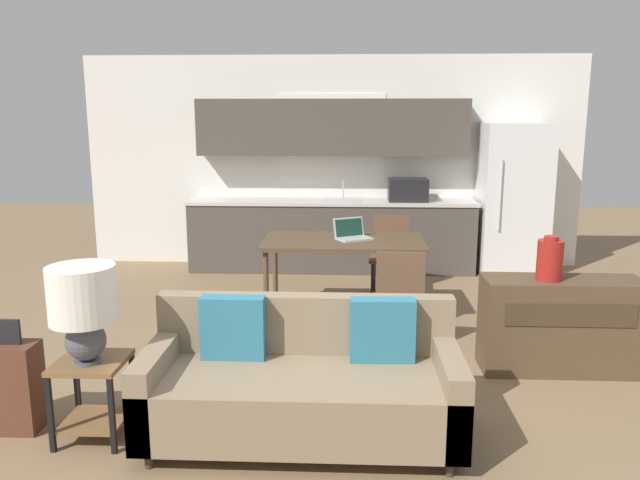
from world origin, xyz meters
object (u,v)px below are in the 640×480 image
at_px(credenza, 561,325).
at_px(dining_chair_far_right, 390,252).
at_px(table_lamp, 83,304).
at_px(couch, 303,384).
at_px(dining_table, 344,247).
at_px(side_table, 93,386).
at_px(suitcase, 7,386).
at_px(refrigerator, 513,199).
at_px(dining_chair_near_right, 400,293).
at_px(laptop, 352,234).
at_px(vase, 550,259).

xyz_separation_m(credenza, dining_chair_far_right, (-1.19, 2.05, 0.11)).
bearing_deg(table_lamp, couch, 5.09).
height_order(dining_table, side_table, dining_table).
bearing_deg(side_table, suitcase, 173.01).
xyz_separation_m(refrigerator, side_table, (-3.59, -4.27, -0.59)).
relative_size(refrigerator, credenza, 1.55).
height_order(couch, dining_chair_near_right, dining_chair_near_right).
relative_size(credenza, laptop, 2.98).
height_order(couch, laptop, laptop).
height_order(side_table, table_lamp, table_lamp).
relative_size(couch, vase, 5.59).
xyz_separation_m(credenza, laptop, (-1.61, 1.29, 0.46)).
height_order(side_table, suitcase, suitcase).
bearing_deg(laptop, credenza, -67.28).
relative_size(dining_table, laptop, 3.83).
xyz_separation_m(dining_chair_far_right, laptop, (-0.42, -0.76, 0.34)).
xyz_separation_m(refrigerator, dining_table, (-2.08, -1.86, -0.22)).
xyz_separation_m(couch, dining_chair_far_right, (0.73, 3.15, 0.13)).
bearing_deg(side_table, dining_chair_near_right, 38.82).
distance_m(refrigerator, dining_table, 2.80).
height_order(refrigerator, table_lamp, refrigerator).
relative_size(couch, dining_chair_far_right, 2.19).
distance_m(refrigerator, vase, 3.15).
relative_size(credenza, suitcase, 1.64).
distance_m(table_lamp, vase, 3.31).
bearing_deg(vase, dining_chair_near_right, 157.62).
bearing_deg(dining_chair_near_right, side_table, 43.73).
height_order(table_lamp, credenza, table_lamp).
relative_size(refrigerator, suitcase, 2.54).
relative_size(refrigerator, vase, 5.50).
height_order(credenza, vase, vase).
height_order(dining_table, couch, couch).
bearing_deg(table_lamp, dining_chair_near_right, 39.47).
bearing_deg(side_table, table_lamp, -93.29).
bearing_deg(couch, suitcase, -179.89).
height_order(side_table, laptop, laptop).
height_order(couch, credenza, couch).
xyz_separation_m(vase, laptop, (-1.49, 1.31, -0.07)).
xyz_separation_m(refrigerator, suitcase, (-4.17, -4.20, -0.64)).
height_order(dining_table, vase, vase).
relative_size(couch, credenza, 1.57).
relative_size(couch, dining_chair_near_right, 2.19).
relative_size(dining_table, table_lamp, 2.59).
height_order(dining_chair_far_right, dining_chair_near_right, same).
relative_size(vase, suitcase, 0.46).
height_order(dining_table, laptop, laptop).
height_order(refrigerator, couch, refrigerator).
height_order(refrigerator, dining_chair_far_right, refrigerator).
xyz_separation_m(dining_table, side_table, (-1.51, -2.41, -0.37)).
height_order(table_lamp, vase, table_lamp).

